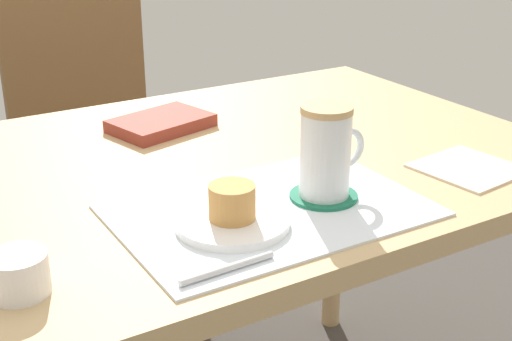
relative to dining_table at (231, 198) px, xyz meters
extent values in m
cylinder|color=tan|center=(0.51, 0.35, -0.30)|extent=(0.05, 0.05, 0.69)
cube|color=tan|center=(0.00, 0.00, 0.06)|extent=(1.13, 0.81, 0.04)
cylinder|color=brown|center=(0.17, 0.49, -0.43)|extent=(0.04, 0.04, 0.43)
cylinder|color=brown|center=(-0.18, 0.50, -0.43)|extent=(0.04, 0.04, 0.43)
cylinder|color=brown|center=(0.18, 0.84, -0.43)|extent=(0.04, 0.04, 0.43)
cylinder|color=brown|center=(-0.17, 0.85, -0.43)|extent=(0.04, 0.04, 0.43)
cube|color=brown|center=(0.00, 0.67, -0.20)|extent=(0.43, 0.43, 0.04)
cube|color=brown|center=(0.00, 0.86, 0.06)|extent=(0.39, 0.04, 0.47)
cube|color=white|center=(-0.06, -0.22, 0.08)|extent=(0.44, 0.30, 0.00)
cylinder|color=white|center=(-0.13, -0.24, 0.09)|extent=(0.16, 0.16, 0.01)
cylinder|color=tan|center=(-0.13, -0.24, 0.12)|extent=(0.06, 0.06, 0.05)
cylinder|color=#196B4C|center=(0.03, -0.23, 0.09)|extent=(0.10, 0.10, 0.00)
cylinder|color=white|center=(0.03, -0.23, 0.15)|extent=(0.07, 0.07, 0.13)
cylinder|color=tan|center=(0.03, -0.23, 0.22)|extent=(0.08, 0.08, 0.01)
torus|color=white|center=(0.07, -0.23, 0.16)|extent=(0.06, 0.01, 0.06)
cylinder|color=silver|center=(-0.20, -0.35, 0.09)|extent=(0.13, 0.01, 0.01)
cube|color=silver|center=(0.31, -0.26, 0.08)|extent=(0.17, 0.17, 0.00)
cylinder|color=white|center=(-0.42, -0.26, 0.11)|extent=(0.07, 0.07, 0.05)
cube|color=maroon|center=(-0.04, 0.19, 0.09)|extent=(0.21, 0.16, 0.02)
camera|label=1|loc=(-0.56, -1.01, 0.53)|focal=50.00mm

